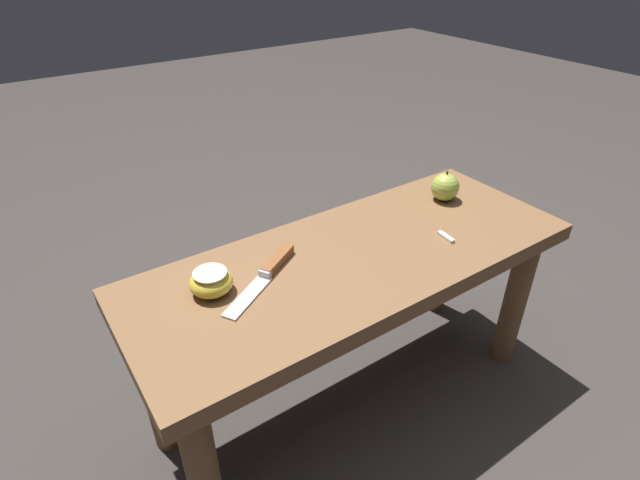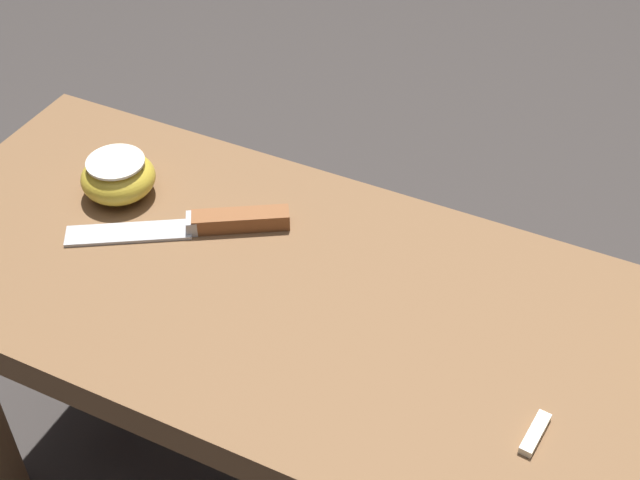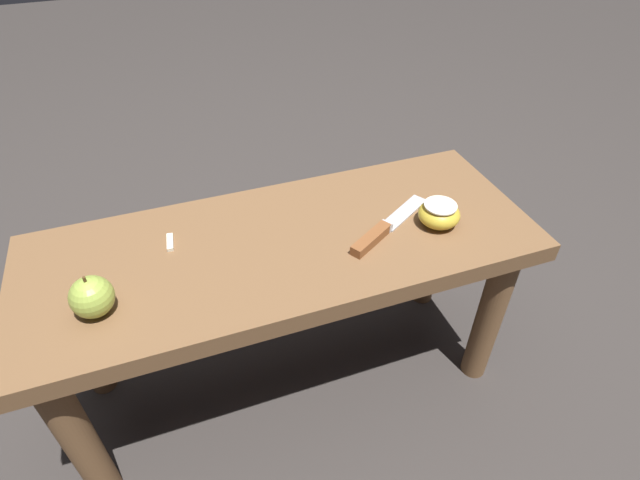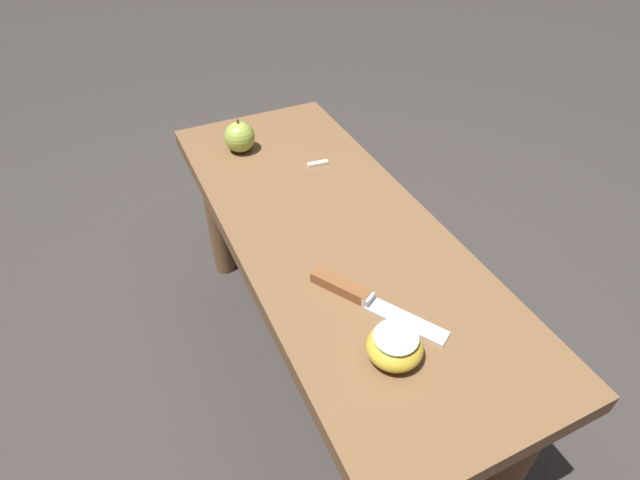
{
  "view_description": "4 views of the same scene",
  "coord_description": "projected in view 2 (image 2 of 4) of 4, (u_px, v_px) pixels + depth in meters",
  "views": [
    {
      "loc": [
        -0.58,
        -0.71,
        1.07
      ],
      "look_at": [
        -0.06,
        0.06,
        0.49
      ],
      "focal_mm": 28.0,
      "sensor_mm": 36.0,
      "label": 1
    },
    {
      "loc": [
        0.25,
        -0.57,
        1.11
      ],
      "look_at": [
        -0.06,
        0.06,
        0.49
      ],
      "focal_mm": 50.0,
      "sensor_mm": 36.0,
      "label": 2
    },
    {
      "loc": [
        0.19,
        0.74,
        1.1
      ],
      "look_at": [
        -0.06,
        0.06,
        0.49
      ],
      "focal_mm": 28.0,
      "sensor_mm": 36.0,
      "label": 3
    },
    {
      "loc": [
        -0.68,
        0.35,
        1.08
      ],
      "look_at": [
        -0.06,
        0.06,
        0.49
      ],
      "focal_mm": 28.0,
      "sensor_mm": 36.0,
      "label": 4
    }
  ],
  "objects": [
    {
      "name": "wooden_bench",
      "position": [
        347.0,
        364.0,
        0.96
      ],
      "size": [
        1.02,
        0.4,
        0.46
      ],
      "color": "brown",
      "rests_on": "ground_plane"
    },
    {
      "name": "knife",
      "position": [
        211.0,
        223.0,
        0.99
      ],
      "size": [
        0.23,
        0.15,
        0.02
      ],
      "rotation": [
        0.0,
        0.0,
        -2.6
      ],
      "color": "#B7BABF",
      "rests_on": "wooden_bench"
    },
    {
      "name": "apple_cut",
      "position": [
        118.0,
        177.0,
        1.02
      ],
      "size": [
        0.09,
        0.09,
        0.05
      ],
      "color": "gold",
      "rests_on": "wooden_bench"
    },
    {
      "name": "apple_slice_near_knife",
      "position": [
        535.0,
        433.0,
        0.79
      ],
      "size": [
        0.02,
        0.05,
        0.01
      ],
      "color": "white",
      "rests_on": "wooden_bench"
    }
  ]
}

